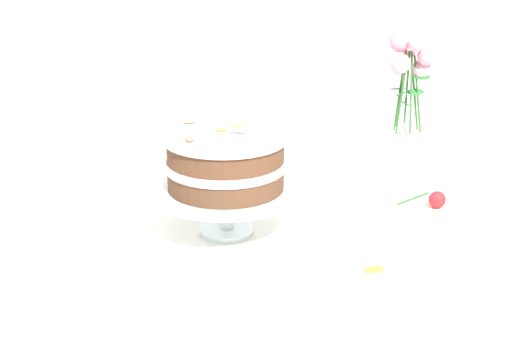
# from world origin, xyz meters

# --- Properties ---
(dining_table) EXTENTS (1.40, 1.00, 0.74)m
(dining_table) POSITION_xyz_m (0.00, -0.02, 0.65)
(dining_table) COLOR white
(dining_table) RESTS_ON ground
(linen_napkin) EXTENTS (0.33, 0.33, 0.00)m
(linen_napkin) POSITION_xyz_m (-0.12, -0.03, 0.74)
(linen_napkin) COLOR white
(linen_napkin) RESTS_ON dining_table
(cake_stand) EXTENTS (0.29, 0.29, 0.10)m
(cake_stand) POSITION_xyz_m (-0.12, -0.03, 0.82)
(cake_stand) COLOR silver
(cake_stand) RESTS_ON linen_napkin
(layer_cake) EXTENTS (0.24, 0.24, 0.12)m
(layer_cake) POSITION_xyz_m (-0.12, -0.03, 0.90)
(layer_cake) COLOR brown
(layer_cake) RESTS_ON cake_stand
(flower_vase) EXTENTS (0.12, 0.12, 0.35)m
(flower_vase) POSITION_xyz_m (0.42, 0.15, 0.90)
(flower_vase) COLOR silver
(flower_vase) RESTS_ON dining_table
(teacup) EXTENTS (0.12, 0.12, 0.06)m
(teacup) POSITION_xyz_m (-0.37, -0.29, 0.76)
(teacup) COLOR white
(teacup) RESTS_ON dining_table
(fallen_rose) EXTENTS (0.11, 0.10, 0.04)m
(fallen_rose) POSITION_xyz_m (0.35, -0.08, 0.76)
(fallen_rose) COLOR #2D6028
(fallen_rose) RESTS_ON dining_table
(loose_petal_1) EXTENTS (0.04, 0.03, 0.00)m
(loose_petal_1) POSITION_xyz_m (0.07, -0.28, 0.74)
(loose_petal_1) COLOR orange
(loose_petal_1) RESTS_ON dining_table
(loose_petal_2) EXTENTS (0.04, 0.04, 0.00)m
(loose_petal_2) POSITION_xyz_m (0.02, 0.16, 0.74)
(loose_petal_2) COLOR pink
(loose_petal_2) RESTS_ON dining_table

